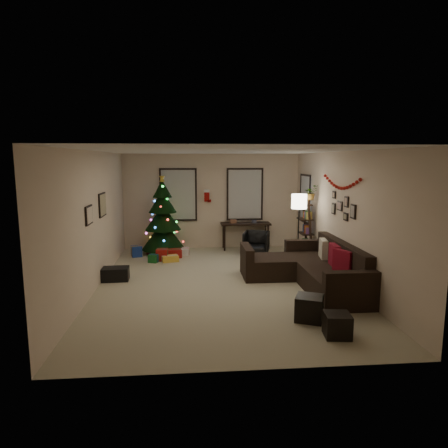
{
  "coord_description": "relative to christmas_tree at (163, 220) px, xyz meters",
  "views": [
    {
      "loc": [
        -0.65,
        -8.01,
        2.52
      ],
      "look_at": [
        0.1,
        0.6,
        1.15
      ],
      "focal_mm": 32.33,
      "sensor_mm": 36.0,
      "label": 1
    }
  ],
  "objects": [
    {
      "name": "floor",
      "position": [
        1.36,
        -2.93,
        -0.9
      ],
      "size": [
        7.0,
        7.0,
        0.0
      ],
      "primitive_type": "plane",
      "color": "#B9AD8C",
      "rests_on": "ground"
    },
    {
      "name": "ceiling",
      "position": [
        1.36,
        -2.93,
        1.8
      ],
      "size": [
        7.0,
        7.0,
        0.0
      ],
      "primitive_type": "plane",
      "rotation": [
        3.14,
        0.0,
        0.0
      ],
      "color": "white",
      "rests_on": "floor"
    },
    {
      "name": "wall_back",
      "position": [
        1.36,
        0.57,
        0.45
      ],
      "size": [
        5.0,
        0.0,
        5.0
      ],
      "primitive_type": "plane",
      "rotation": [
        1.57,
        0.0,
        0.0
      ],
      "color": "beige",
      "rests_on": "floor"
    },
    {
      "name": "wall_front",
      "position": [
        1.36,
        -6.43,
        0.45
      ],
      "size": [
        5.0,
        0.0,
        5.0
      ],
      "primitive_type": "plane",
      "rotation": [
        -1.57,
        0.0,
        0.0
      ],
      "color": "beige",
      "rests_on": "floor"
    },
    {
      "name": "wall_left",
      "position": [
        -1.14,
        -2.93,
        0.45
      ],
      "size": [
        0.0,
        7.0,
        7.0
      ],
      "primitive_type": "plane",
      "rotation": [
        1.57,
        0.0,
        1.57
      ],
      "color": "beige",
      "rests_on": "floor"
    },
    {
      "name": "wall_right",
      "position": [
        3.86,
        -2.93,
        0.45
      ],
      "size": [
        0.0,
        7.0,
        7.0
      ],
      "primitive_type": "plane",
      "rotation": [
        1.57,
        0.0,
        -1.57
      ],
      "color": "beige",
      "rests_on": "floor"
    },
    {
      "name": "window_back_left",
      "position": [
        0.41,
        0.54,
        0.65
      ],
      "size": [
        1.05,
        0.06,
        1.5
      ],
      "color": "#728CB2",
      "rests_on": "wall_back"
    },
    {
      "name": "window_back_right",
      "position": [
        2.31,
        0.54,
        0.65
      ],
      "size": [
        1.05,
        0.06,
        1.5
      ],
      "color": "#728CB2",
      "rests_on": "wall_back"
    },
    {
      "name": "window_right_wall",
      "position": [
        3.83,
        -0.38,
        0.6
      ],
      "size": [
        0.06,
        0.9,
        1.3
      ],
      "color": "#728CB2",
      "rests_on": "wall_right"
    },
    {
      "name": "christmas_tree",
      "position": [
        0.0,
        0.0,
        0.0
      ],
      "size": [
        1.17,
        1.17,
        2.18
      ],
      "rotation": [
        0.0,
        0.0,
        -0.15
      ],
      "color": "black",
      "rests_on": "floor"
    },
    {
      "name": "presents",
      "position": [
        0.04,
        -0.67,
        -0.79
      ],
      "size": [
        1.5,
        1.01,
        0.3
      ],
      "rotation": [
        0.0,
        0.0,
        -0.15
      ],
      "color": "maroon",
      "rests_on": "floor"
    },
    {
      "name": "sofa",
      "position": [
        3.19,
        -3.11,
        -0.61
      ],
      "size": [
        2.01,
        2.91,
        0.9
      ],
      "color": "black",
      "rests_on": "floor"
    },
    {
      "name": "pillow_red_a",
      "position": [
        3.57,
        -3.81,
        -0.26
      ],
      "size": [
        0.28,
        0.44,
        0.43
      ],
      "primitive_type": "cube",
      "rotation": [
        0.0,
        0.0,
        0.42
      ],
      "color": "maroon",
      "rests_on": "sofa"
    },
    {
      "name": "pillow_red_b",
      "position": [
        3.57,
        -3.36,
        -0.26
      ],
      "size": [
        0.16,
        0.47,
        0.46
      ],
      "primitive_type": "cube",
      "rotation": [
        0.0,
        0.0,
        -0.08
      ],
      "color": "maroon",
      "rests_on": "sofa"
    },
    {
      "name": "pillow_cream",
      "position": [
        3.57,
        -2.69,
        -0.27
      ],
      "size": [
        0.18,
        0.44,
        0.43
      ],
      "primitive_type": "cube",
      "rotation": [
        0.0,
        0.0,
        -0.15
      ],
      "color": "beige",
      "rests_on": "sofa"
    },
    {
      "name": "ottoman_near",
      "position": [
        2.6,
        -4.96,
        -0.7
      ],
      "size": [
        0.55,
        0.55,
        0.4
      ],
      "primitive_type": "cube",
      "rotation": [
        0.0,
        0.0,
        -0.41
      ],
      "color": "black",
      "rests_on": "floor"
    },
    {
      "name": "ottoman_far",
      "position": [
        2.82,
        -5.59,
        -0.73
      ],
      "size": [
        0.41,
        0.41,
        0.34
      ],
      "primitive_type": "cube",
      "rotation": [
        0.0,
        0.0,
        -0.13
      ],
      "color": "black",
      "rests_on": "floor"
    },
    {
      "name": "desk",
      "position": [
        2.31,
        0.29,
        -0.24
      ],
      "size": [
        1.4,
        0.5,
        0.76
      ],
      "color": "black",
      "rests_on": "floor"
    },
    {
      "name": "desk_chair",
      "position": [
        2.51,
        -0.36,
        -0.59
      ],
      "size": [
        0.75,
        0.72,
        0.62
      ],
      "primitive_type": "imported",
      "rotation": [
        0.0,
        0.0,
        -0.3
      ],
      "color": "black",
      "rests_on": "floor"
    },
    {
      "name": "bookshelf",
      "position": [
        3.66,
        -1.15,
        -0.1
      ],
      "size": [
        0.3,
        0.49,
        1.66
      ],
      "color": "black",
      "rests_on": "floor"
    },
    {
      "name": "potted_plant",
      "position": [
        3.66,
        -1.38,
        0.89
      ],
      "size": [
        0.54,
        0.51,
        0.47
      ],
      "primitive_type": "imported",
      "rotation": [
        0.0,
        0.0,
        0.46
      ],
      "color": "#4C4C4C",
      "rests_on": "bookshelf"
    },
    {
      "name": "floor_lamp",
      "position": [
        3.31,
        -1.62,
        0.54
      ],
      "size": [
        0.36,
        0.36,
        1.73
      ],
      "rotation": [
        0.0,
        0.0,
        0.01
      ],
      "color": "black",
      "rests_on": "floor"
    },
    {
      "name": "art_map",
      "position": [
        -1.12,
        -2.27,
        0.69
      ],
      "size": [
        0.04,
        0.6,
        0.5
      ],
      "color": "black",
      "rests_on": "wall_left"
    },
    {
      "name": "art_abstract",
      "position": [
        -1.12,
        -3.44,
        0.62
      ],
      "size": [
        0.04,
        0.45,
        0.35
      ],
      "color": "black",
      "rests_on": "wall_left"
    },
    {
      "name": "gallery",
      "position": [
        3.84,
        -3.0,
        0.67
      ],
      "size": [
        0.03,
        1.25,
        0.54
      ],
      "color": "black",
      "rests_on": "wall_right"
    },
    {
      "name": "garland",
      "position": [
        3.81,
        -2.89,
        1.17
      ],
      "size": [
        0.08,
        1.9,
        0.3
      ],
      "primitive_type": null,
      "color": "#A5140C",
      "rests_on": "wall_right"
    },
    {
      "name": "stocking_left",
      "position": [
        1.22,
        0.39,
        0.63
      ],
      "size": [
        0.2,
        0.05,
        0.36
      ],
      "color": "#990F0C",
      "rests_on": "wall_back"
    },
    {
      "name": "stocking_right",
      "position": [
        1.55,
        0.62,
        0.48
      ],
      "size": [
        0.2,
        0.05,
        0.36
      ],
      "color": "#990F0C",
      "rests_on": "wall_back"
    },
    {
      "name": "storage_bin",
      "position": [
        -0.86,
        -2.51,
        -0.76
      ],
      "size": [
        0.57,
        0.39,
        0.28
      ],
      "primitive_type": "cube",
      "rotation": [
        0.0,
        0.0,
        0.04
      ],
      "color": "black",
      "rests_on": "floor"
    }
  ]
}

